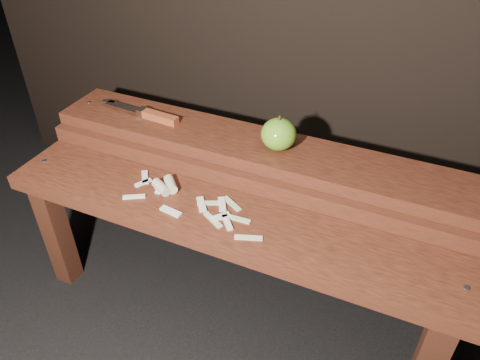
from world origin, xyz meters
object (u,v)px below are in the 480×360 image
at_px(bench_front_tier, 220,237).
at_px(knife, 151,115).
at_px(apple, 279,134).
at_px(bench_rear_tier, 255,169).

relative_size(bench_front_tier, knife, 4.38).
bearing_deg(bench_front_tier, apple, 75.30).
bearing_deg(bench_rear_tier, apple, 4.08).
distance_m(bench_front_tier, bench_rear_tier, 0.23).
height_order(bench_rear_tier, knife, knife).
xyz_separation_m(bench_front_tier, bench_rear_tier, (0.00, 0.23, 0.06)).
relative_size(bench_rear_tier, knife, 4.38).
height_order(bench_front_tier, apple, apple).
distance_m(bench_front_tier, knife, 0.43).
bearing_deg(knife, apple, 0.40).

